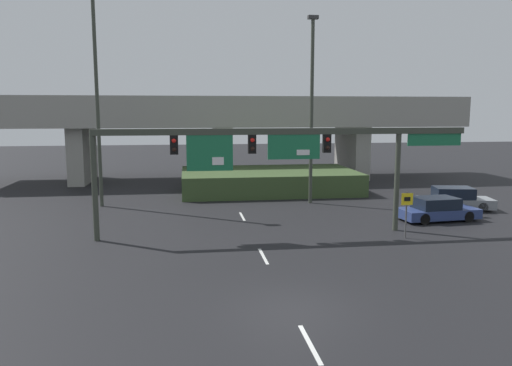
{
  "coord_description": "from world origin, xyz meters",
  "views": [
    {
      "loc": [
        -3.28,
        -15.3,
        6.41
      ],
      "look_at": [
        0.0,
        8.22,
        2.95
      ],
      "focal_mm": 35.0,
      "sensor_mm": 36.0,
      "label": 1
    }
  ],
  "objects_px": {
    "highway_light_pole_near": "(97,92)",
    "speed_limit_sign": "(407,208)",
    "parked_sedan_near_right": "(437,210)",
    "parked_sedan_mid_right": "(455,199)",
    "signal_gantry": "(275,147)",
    "highway_light_pole_far": "(312,106)"
  },
  "relations": [
    {
      "from": "highway_light_pole_far",
      "to": "highway_light_pole_near",
      "type": "bearing_deg",
      "value": 176.91
    },
    {
      "from": "signal_gantry",
      "to": "speed_limit_sign",
      "type": "height_order",
      "value": "signal_gantry"
    },
    {
      "from": "signal_gantry",
      "to": "highway_light_pole_far",
      "type": "bearing_deg",
      "value": 64.62
    },
    {
      "from": "parked_sedan_mid_right",
      "to": "speed_limit_sign",
      "type": "bearing_deg",
      "value": -123.59
    },
    {
      "from": "speed_limit_sign",
      "to": "highway_light_pole_near",
      "type": "height_order",
      "value": "highway_light_pole_near"
    },
    {
      "from": "speed_limit_sign",
      "to": "signal_gantry",
      "type": "bearing_deg",
      "value": 165.44
    },
    {
      "from": "highway_light_pole_near",
      "to": "parked_sedan_near_right",
      "type": "relative_size",
      "value": 3.05
    },
    {
      "from": "signal_gantry",
      "to": "parked_sedan_mid_right",
      "type": "xyz_separation_m",
      "value": [
        12.74,
        4.85,
        -3.88
      ]
    },
    {
      "from": "highway_light_pole_far",
      "to": "parked_sedan_mid_right",
      "type": "height_order",
      "value": "highway_light_pole_far"
    },
    {
      "from": "parked_sedan_mid_right",
      "to": "parked_sedan_near_right",
      "type": "bearing_deg",
      "value": -123.04
    },
    {
      "from": "signal_gantry",
      "to": "highway_light_pole_far",
      "type": "xyz_separation_m",
      "value": [
        4.02,
        8.48,
        2.13
      ]
    },
    {
      "from": "signal_gantry",
      "to": "parked_sedan_near_right",
      "type": "relative_size",
      "value": 4.06
    },
    {
      "from": "speed_limit_sign",
      "to": "highway_light_pole_far",
      "type": "distance_m",
      "value": 11.63
    },
    {
      "from": "signal_gantry",
      "to": "highway_light_pole_near",
      "type": "relative_size",
      "value": 1.33
    },
    {
      "from": "speed_limit_sign",
      "to": "parked_sedan_mid_right",
      "type": "bearing_deg",
      "value": 45.85
    },
    {
      "from": "signal_gantry",
      "to": "highway_light_pole_near",
      "type": "distance_m",
      "value": 14.11
    },
    {
      "from": "highway_light_pole_near",
      "to": "speed_limit_sign",
      "type": "bearing_deg",
      "value": -33.28
    },
    {
      "from": "speed_limit_sign",
      "to": "highway_light_pole_far",
      "type": "relative_size",
      "value": 0.19
    },
    {
      "from": "highway_light_pole_near",
      "to": "highway_light_pole_far",
      "type": "distance_m",
      "value": 14.28
    },
    {
      "from": "parked_sedan_near_right",
      "to": "speed_limit_sign",
      "type": "bearing_deg",
      "value": -139.95
    },
    {
      "from": "signal_gantry",
      "to": "speed_limit_sign",
      "type": "relative_size",
      "value": 8.14
    },
    {
      "from": "highway_light_pole_near",
      "to": "highway_light_pole_far",
      "type": "bearing_deg",
      "value": -3.09
    }
  ]
}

